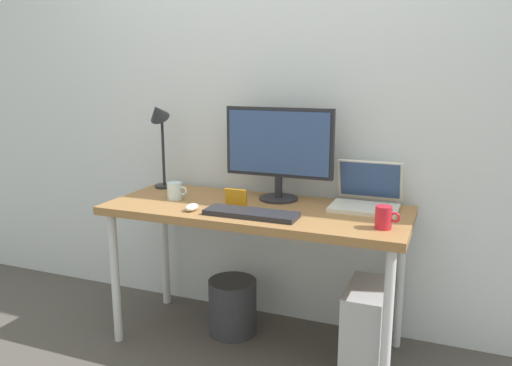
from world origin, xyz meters
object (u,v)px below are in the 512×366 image
at_px(photo_frame, 236,198).
at_px(monitor, 279,148).
at_px(desk, 256,220).
at_px(glass_cup, 175,191).
at_px(desk_lamp, 159,126).
at_px(computer_tower, 365,329).
at_px(laptop, 366,196).
at_px(coffee_mug, 384,217).
at_px(mouse, 192,207).
at_px(wastebasket, 233,306).
at_px(keyboard, 251,213).

bearing_deg(photo_frame, monitor, 55.73).
bearing_deg(desk, glass_cup, -178.10).
height_order(desk_lamp, glass_cup, desk_lamp).
height_order(photo_frame, computer_tower, photo_frame).
height_order(desk_lamp, computer_tower, desk_lamp).
distance_m(laptop, glass_cup, 0.98).
bearing_deg(monitor, desk, -108.79).
distance_m(laptop, computer_tower, 0.63).
xyz_separation_m(monitor, coffee_mug, (0.58, -0.30, -0.22)).
height_order(monitor, photo_frame, monitor).
bearing_deg(desk_lamp, computer_tower, -9.44).
bearing_deg(glass_cup, coffee_mug, -6.25).
xyz_separation_m(mouse, wastebasket, (0.10, 0.24, -0.61)).
relative_size(coffee_mug, wastebasket, 0.35).
bearing_deg(monitor, photo_frame, -124.27).
relative_size(desk_lamp, photo_frame, 4.54).
distance_m(desk, computer_tower, 0.73).
xyz_separation_m(keyboard, glass_cup, (-0.49, 0.15, 0.03)).
height_order(monitor, coffee_mug, monitor).
xyz_separation_m(monitor, wastebasket, (-0.22, -0.11, -0.87)).
distance_m(mouse, computer_tower, 1.01).
height_order(laptop, desk_lamp, desk_lamp).
bearing_deg(monitor, mouse, -132.09).
bearing_deg(wastebasket, glass_cup, -165.30).
height_order(keyboard, glass_cup, glass_cup).
distance_m(monitor, coffee_mug, 0.69).
relative_size(desk_lamp, keyboard, 1.13).
xyz_separation_m(desk_lamp, glass_cup, (0.20, -0.19, -0.31)).
height_order(desk, coffee_mug, coffee_mug).
bearing_deg(desk, desk_lamp, 165.25).
bearing_deg(monitor, keyboard, -93.09).
bearing_deg(desk, monitor, 71.21).
relative_size(laptop, glass_cup, 2.83).
height_order(computer_tower, wastebasket, computer_tower).
bearing_deg(photo_frame, desk_lamp, 158.96).
bearing_deg(wastebasket, laptop, 10.96).
bearing_deg(coffee_mug, computer_tower, 123.76).
distance_m(computer_tower, wastebasket, 0.74).
bearing_deg(photo_frame, mouse, -141.34).
bearing_deg(laptop, computer_tower, -74.90).
xyz_separation_m(mouse, computer_tower, (0.83, 0.15, -0.55)).
height_order(mouse, photo_frame, photo_frame).
xyz_separation_m(laptop, computer_tower, (0.06, -0.22, -0.59)).
bearing_deg(desk_lamp, laptop, 0.98).
height_order(desk_lamp, photo_frame, desk_lamp).
bearing_deg(keyboard, coffee_mug, 2.70).
relative_size(desk_lamp, computer_tower, 1.19).
distance_m(desk_lamp, keyboard, 0.84).
bearing_deg(computer_tower, mouse, -169.71).
xyz_separation_m(monitor, desk_lamp, (-0.71, 0.00, 0.08)).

